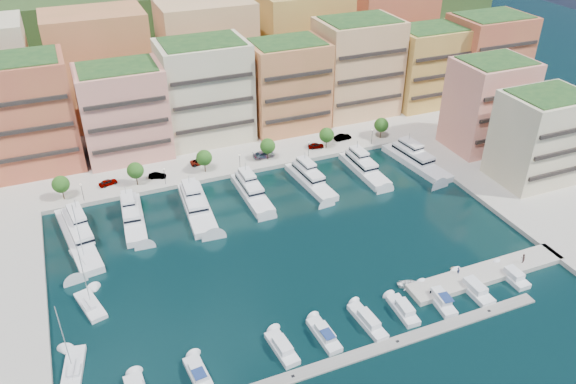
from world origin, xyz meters
The scene contains 58 objects.
ground centered at (0.00, 0.00, 0.00)m, with size 400.00×400.00×0.00m, color black.
north_quay centered at (0.00, 62.00, 0.00)m, with size 220.00×64.00×2.00m, color #9E998E.
east_quay centered at (62.00, -8.00, 0.00)m, with size 34.00×76.00×2.00m, color #9E998E.
hillside centered at (0.00, 110.00, 0.00)m, with size 240.00×40.00×58.00m, color #203817.
south_pontoon centered at (-3.00, -30.00, 0.00)m, with size 72.00×2.20×0.35m, color gray.
finger_pier centered at (30.00, -22.00, 0.00)m, with size 32.00×5.00×2.00m, color #9E998E.
apartment_1 centered at (-44.00, 51.99, 14.31)m, with size 20.00×16.50×26.80m.
apartment_2 centered at (-23.00, 49.99, 12.31)m, with size 20.00×15.50×22.80m.
apartment_3 centered at (-2.00, 51.99, 13.81)m, with size 22.00×16.50×25.80m.
apartment_4 centered at (20.00, 49.99, 12.81)m, with size 20.00×15.50×23.80m.
apartment_5 centered at (42.00, 51.99, 14.31)m, with size 22.00×16.50×26.80m.
apartment_6 centered at (64.00, 49.99, 12.31)m, with size 20.00×15.50×22.80m.
apartment_7 centered at (84.00, 47.99, 13.31)m, with size 22.00×16.50×24.80m.
apartment_east_a centered at (62.00, 19.99, 12.31)m, with size 18.00×14.50×22.80m.
apartment_east_b centered at (62.00, 1.99, 11.31)m, with size 18.00×14.50×20.80m.
backblock_1 centered at (-25.00, 74.00, 16.00)m, with size 26.00×18.00×30.00m, color #DB7E52.
backblock_2 centered at (5.00, 74.00, 16.00)m, with size 26.00×18.00×30.00m, color #E7AE7A.
backblock_3 centered at (35.00, 74.00, 16.00)m, with size 26.00×18.00×30.00m, color gold.
backblock_4 centered at (65.00, 74.00, 16.00)m, with size 26.00×18.00×30.00m, color #AF4A3A.
tree_0 centered at (-40.00, 33.50, 4.74)m, with size 3.80×3.80×5.65m.
tree_1 centered at (-24.00, 33.50, 4.74)m, with size 3.80×3.80×5.65m.
tree_2 centered at (-8.00, 33.50, 4.74)m, with size 3.80×3.80×5.65m.
tree_3 centered at (8.00, 33.50, 4.74)m, with size 3.80×3.80×5.65m.
tree_4 centered at (24.00, 33.50, 4.74)m, with size 3.80×3.80×5.65m.
tree_5 centered at (40.00, 33.50, 4.74)m, with size 3.80×3.80×5.65m.
lamppost_0 centered at (-36.00, 31.20, 3.83)m, with size 0.30×0.30×4.20m.
lamppost_1 centered at (-18.00, 31.20, 3.83)m, with size 0.30×0.30×4.20m.
lamppost_2 centered at (0.00, 31.20, 3.83)m, with size 0.30×0.30×4.20m.
lamppost_3 centered at (18.00, 31.20, 3.83)m, with size 0.30×0.30×4.20m.
lamppost_4 centered at (36.00, 31.20, 3.83)m, with size 0.30×0.30×4.20m.
yacht_0 centered at (-38.46, 18.05, 1.21)m, with size 7.69×24.29×7.30m.
yacht_1 centered at (-27.16, 20.61, 1.09)m, with size 5.50×18.47×7.30m.
yacht_2 centered at (-13.77, 19.69, 1.21)m, with size 6.22×20.57×7.30m.
yacht_3 centered at (-0.86, 20.80, 1.21)m, with size 4.56×17.94×7.30m.
yacht_4 centered at (13.47, 20.57, 1.09)m, with size 5.88×18.62×7.30m.
yacht_5 centered at (27.79, 20.84, 1.21)m, with size 4.81×17.88×7.30m.
yacht_6 centered at (41.43, 19.33, 1.21)m, with size 7.63×21.58×7.30m.
cruiser_1 centered at (-24.88, -24.59, 0.57)m, with size 3.22×7.39×2.66m.
cruiser_3 centered at (-11.53, -24.58, 0.55)m, with size 3.26×7.81×2.55m.
cruiser_4 centered at (-4.27, -24.61, 0.57)m, with size 2.89×8.14×2.66m.
cruiser_5 centered at (3.63, -24.60, 0.55)m, with size 3.04×9.15×2.55m.
cruiser_6 centered at (10.50, -24.58, 0.55)m, with size 2.79×7.50×2.55m.
cruiser_7 centered at (17.69, -24.61, 0.57)m, with size 3.28×8.77×2.66m.
cruiser_8 centered at (24.89, -24.60, 0.55)m, with size 2.89×8.95×2.55m.
cruiser_9 centered at (33.58, -24.58, 0.55)m, with size 2.65×7.07×2.55m.
sailboat_1 centered at (-38.20, -3.10, 0.31)m, with size 4.94×8.88×13.20m.
sailboat_2 centered at (-38.00, 10.00, 0.31)m, with size 5.05×9.41×13.20m.
sailboat_0 centered at (-42.00, -16.49, 0.31)m, with size 4.54×9.37×13.20m.
tender_1 centered at (25.37, -18.35, 0.40)m, with size 1.30×1.51×0.80m, color beige.
tender_0 centered at (15.09, -18.98, 0.41)m, with size 2.80×3.92×0.81m, color white.
car_0 centered at (-30.24, 35.92, 1.71)m, with size 1.68×4.18×1.42m, color gray.
car_1 centered at (-19.18, 34.78, 1.66)m, with size 1.40×4.02×1.32m, color gray.
car_2 centered at (-8.15, 37.64, 1.67)m, with size 2.22×4.82×1.34m, color gray.
car_3 centered at (7.47, 35.01, 1.81)m, with size 2.27×5.58×1.62m, color gray.
car_4 centered at (21.65, 34.67, 1.69)m, with size 1.64×4.07×1.39m, color gray.
car_5 centered at (30.19, 36.30, 1.77)m, with size 1.63×4.68×1.54m, color gray.
person_0 centered at (24.53, -20.58, 1.76)m, with size 0.56×0.37×1.53m, color #252E4A.
person_1 centered at (37.64, -22.45, 1.93)m, with size 0.90×0.70×1.85m, color #4D332E.
Camera 1 is at (-34.14, -81.85, 67.15)m, focal length 35.00 mm.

